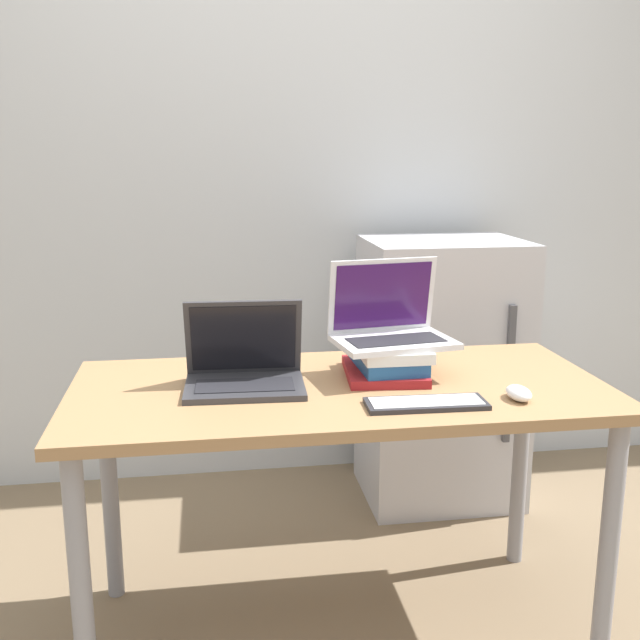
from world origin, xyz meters
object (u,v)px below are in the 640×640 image
book_stack (388,360)px  laptop_on_books (390,326)px  mini_fridge (441,371)px  laptop_left (244,370)px  wireless_keyboard (426,403)px  mouse (519,393)px

book_stack → laptop_on_books: bearing=59.6°
mini_fridge → laptop_left: bearing=-135.5°
laptop_left → laptop_on_books: 0.42m
book_stack → laptop_on_books: 0.10m
laptop_left → wireless_keyboard: 0.49m
mini_fridge → wireless_keyboard: bearing=-110.0°
laptop_left → laptop_on_books: laptop_on_books is taller
mouse → mini_fridge: mini_fridge is taller
laptop_left → laptop_on_books: size_ratio=0.93×
wireless_keyboard → mouse: 0.24m
mini_fridge → book_stack: bearing=-118.3°
laptop_on_books → laptop_left: bearing=-171.8°
wireless_keyboard → book_stack: bearing=97.1°
laptop_left → wireless_keyboard: (0.43, -0.22, -0.04)m
laptop_on_books → book_stack: bearing=-120.4°
book_stack → mouse: book_stack is taller
laptop_left → book_stack: laptop_left is taller
wireless_keyboard → mini_fridge: mini_fridge is taller
book_stack → wireless_keyboard: book_stack is taller
laptop_left → mini_fridge: size_ratio=0.31×
book_stack → laptop_on_books: laptop_on_books is taller
laptop_left → wireless_keyboard: laptop_left is taller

